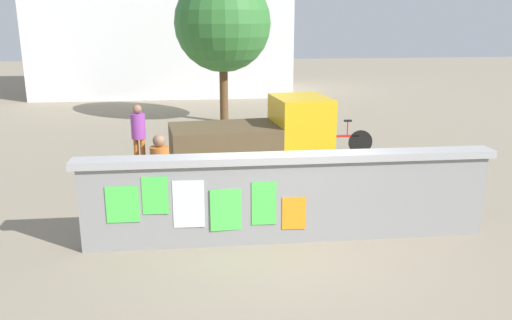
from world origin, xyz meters
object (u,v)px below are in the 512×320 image
at_px(bicycle_near, 341,141).
at_px(tree_roadside, 223,24).
at_px(auto_rickshaw_truck, 259,139).
at_px(motorcycle, 393,179).
at_px(person_walking, 160,169).
at_px(person_bystander, 138,131).

bearing_deg(bicycle_near, tree_roadside, 120.54).
distance_m(auto_rickshaw_truck, motorcycle, 3.19).
xyz_separation_m(auto_rickshaw_truck, person_walking, (-2.08, -2.50, 0.09)).
relative_size(auto_rickshaw_truck, person_bystander, 2.31).
bearing_deg(bicycle_near, motorcycle, -89.10).
distance_m(motorcycle, tree_roadside, 9.59).
distance_m(person_walking, person_bystander, 3.43).
bearing_deg(motorcycle, person_bystander, 152.51).
bearing_deg(tree_roadside, bicycle_near, -59.46).
bearing_deg(tree_roadside, person_walking, -99.96).
bearing_deg(motorcycle, auto_rickshaw_truck, 142.69).
relative_size(person_walking, tree_roadside, 0.32).
relative_size(bicycle_near, person_walking, 1.06).
relative_size(bicycle_near, person_bystander, 1.06).
relative_size(motorcycle, person_walking, 1.17).
xyz_separation_m(motorcycle, bicycle_near, (-0.06, 3.70, -0.10)).
xyz_separation_m(auto_rickshaw_truck, person_bystander, (-2.81, 0.85, 0.09)).
distance_m(auto_rickshaw_truck, person_bystander, 2.94).
distance_m(motorcycle, person_walking, 4.66).
xyz_separation_m(auto_rickshaw_truck, bicycle_near, (2.46, 1.78, -0.54)).
xyz_separation_m(motorcycle, person_bystander, (-5.32, 2.77, 0.52)).
distance_m(bicycle_near, person_walking, 6.26).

